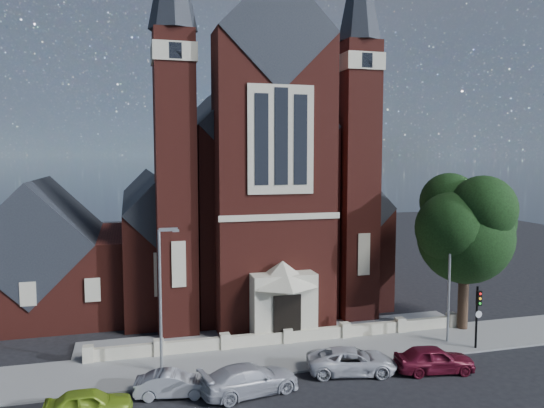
{
  "coord_description": "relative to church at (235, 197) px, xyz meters",
  "views": [
    {
      "loc": [
        -9.58,
        -24.88,
        12.01
      ],
      "look_at": [
        0.52,
        12.0,
        8.48
      ],
      "focal_mm": 35.0,
      "sensor_mm": 36.0,
      "label": 1
    }
  ],
  "objects": [
    {
      "name": "car_silver_b",
      "position": [
        -3.85,
        -22.65,
        -7.44
      ],
      "size": [
        5.4,
        2.98,
        1.48
      ],
      "primitive_type": "imported",
      "rotation": [
        0.0,
        0.0,
        1.76
      ],
      "color": "#ADADB5",
      "rests_on": "ground"
    },
    {
      "name": "parish_hall",
      "position": [
        -16.0,
        -4.94,
        -4.17
      ],
      "size": [
        12.0,
        12.2,
        10.24
      ],
      "color": "#551E16",
      "rests_on": "ground"
    },
    {
      "name": "ground",
      "position": [
        0.0,
        -7.94,
        -8.19
      ],
      "size": [
        120.0,
        120.0,
        0.0
      ],
      "primitive_type": "plane",
      "color": "black",
      "rests_on": "ground"
    },
    {
      "name": "car_lime_van",
      "position": [
        -11.52,
        -23.11,
        -7.52
      ],
      "size": [
        3.91,
        1.58,
        1.33
      ],
      "primitive_type": "imported",
      "rotation": [
        0.0,
        0.0,
        1.57
      ],
      "color": "#82A721",
      "rests_on": "ground"
    },
    {
      "name": "car_silver_a",
      "position": [
        -7.61,
        -21.95,
        -7.56
      ],
      "size": [
        3.96,
        1.93,
        1.25
      ],
      "primitive_type": "imported",
      "rotation": [
        0.0,
        0.0,
        1.4
      ],
      "color": "#94969B",
      "rests_on": "ground"
    },
    {
      "name": "street_lamp_right",
      "position": [
        10.09,
        -18.94,
        -3.59
      ],
      "size": [
        1.16,
        0.22,
        8.09
      ],
      "color": "gray",
      "rests_on": "ground"
    },
    {
      "name": "car_dark_red",
      "position": [
        6.6,
        -22.78,
        -7.44
      ],
      "size": [
        4.61,
        2.44,
        1.49
      ],
      "primitive_type": "imported",
      "rotation": [
        0.0,
        0.0,
        1.41
      ],
      "color": "maroon",
      "rests_on": "ground"
    },
    {
      "name": "pavement_strip",
      "position": [
        0.0,
        -18.44,
        -8.19
      ],
      "size": [
        60.0,
        5.0,
        0.12
      ],
      "primitive_type": "cube",
      "color": "gray",
      "rests_on": "ground"
    },
    {
      "name": "church",
      "position": [
        0.0,
        0.0,
        0.0
      ],
      "size": [
        20.01,
        34.9,
        29.2
      ],
      "color": "#551E16",
      "rests_on": "ground"
    },
    {
      "name": "street_lamp_left",
      "position": [
        -7.91,
        -18.94,
        -3.59
      ],
      "size": [
        1.16,
        0.22,
        8.09
      ],
      "color": "gray",
      "rests_on": "ground"
    },
    {
      "name": "car_white_suv",
      "position": [
        2.15,
        -21.67,
        -7.5
      ],
      "size": [
        5.32,
        3.28,
        1.38
      ],
      "primitive_type": "imported",
      "rotation": [
        0.0,
        0.0,
        1.36
      ],
      "color": "silver",
      "rests_on": "ground"
    },
    {
      "name": "forecourt_wall",
      "position": [
        0.0,
        -16.44,
        -8.19
      ],
      "size": [
        24.0,
        0.4,
        0.9
      ],
      "primitive_type": "cube",
      "color": "#B9AE93",
      "rests_on": "ground"
    },
    {
      "name": "forecourt_paving",
      "position": [
        0.0,
        -14.44,
        -8.19
      ],
      "size": [
        26.0,
        3.0,
        0.14
      ],
      "primitive_type": "cube",
      "color": "gray",
      "rests_on": "ground"
    },
    {
      "name": "traffic_signal",
      "position": [
        11.0,
        -20.52,
        -5.6
      ],
      "size": [
        0.28,
        0.42,
        4.0
      ],
      "color": "black",
      "rests_on": "ground"
    },
    {
      "name": "street_tree",
      "position": [
        12.6,
        -17.23,
        -1.23
      ],
      "size": [
        6.4,
        6.6,
        10.7
      ],
      "color": "black",
      "rests_on": "ground"
    }
  ]
}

